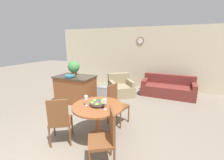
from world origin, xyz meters
name	(u,v)px	position (x,y,z in m)	size (l,w,h in m)	color
wall_back	(137,58)	(0.00, 5.29, 1.35)	(8.00, 0.09, 2.70)	beige
dining_table	(98,113)	(0.20, 1.01, 0.58)	(1.08, 1.08, 0.75)	brown
dining_chair_near_left	(60,119)	(-0.42, 0.54, 0.54)	(0.58, 0.58, 1.00)	brown
dining_chair_near_right	(106,136)	(0.66, 0.39, 0.54)	(0.58, 0.58, 1.00)	brown
dining_chair_far_side	(116,102)	(0.31, 1.77, 0.54)	(0.51, 0.51, 1.00)	brown
fruit_bowl	(98,103)	(0.20, 1.00, 0.81)	(0.33, 0.33, 0.11)	#4C4742
wine_glass_left	(86,98)	(-0.02, 0.91, 0.91)	(0.07, 0.07, 0.22)	silver
wine_glass_right	(105,102)	(0.41, 0.90, 0.91)	(0.07, 0.07, 0.22)	silver
kitchen_island	(76,89)	(-1.50, 2.56, 0.46)	(1.32, 0.84, 0.91)	brown
teal_bowl	(70,76)	(-1.54, 2.34, 0.96)	(0.33, 0.33, 0.08)	teal
potted_plant	(74,67)	(-1.66, 2.74, 1.18)	(0.41, 0.41, 0.48)	#A36642
trash_bin	(103,96)	(-0.49, 2.67, 0.31)	(0.33, 0.25, 0.62)	#9E9EA3
couch	(168,89)	(1.45, 4.44, 0.28)	(1.96, 0.92, 0.79)	maroon
armchair	(121,88)	(-0.28, 3.79, 0.28)	(1.23, 1.23, 0.82)	#998966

